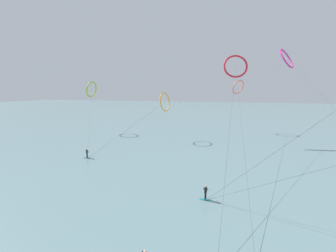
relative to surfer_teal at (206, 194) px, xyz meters
The scene contains 8 objects.
sea_water 87.81m from the surfer_teal, 93.25° to the left, with size 400.00×200.00×0.08m, color slate.
surfer_teal is the anchor object (origin of this frame).
surfer_navy 23.60m from the surfer_teal, 156.62° to the left, with size 1.40×0.71×1.70m.
kite_magenta 43.31m from the surfer_teal, 65.95° to the left, with size 5.44×49.03×22.00m.
kite_crimson 33.99m from the surfer_teal, 82.27° to the left, with size 5.72×40.88×20.06m.
kite_lime 48.13m from the surfer_teal, 138.07° to the left, with size 13.95×24.21×14.52m.
kite_amber 30.44m from the surfer_teal, 114.08° to the left, with size 10.71×19.77×11.64m.
kite_coral 44.34m from the surfer_teal, 82.37° to the left, with size 4.21×53.35×15.00m.
Camera 1 is at (6.30, -3.38, 12.22)m, focal length 22.44 mm.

